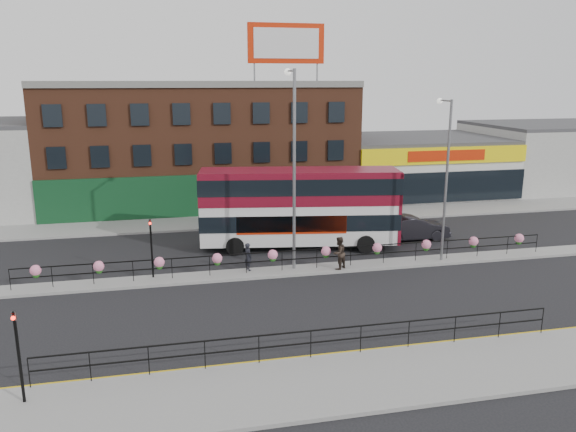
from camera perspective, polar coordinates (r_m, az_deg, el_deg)
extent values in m
plane|color=black|center=(31.65, 1.18, -5.66)|extent=(120.00, 120.00, 0.00)
cube|color=gray|center=(21.16, 9.14, -15.97)|extent=(60.00, 4.00, 0.15)
cube|color=gray|center=(42.90, -2.59, -0.37)|extent=(60.00, 4.00, 0.15)
cube|color=gray|center=(31.62, 1.18, -5.53)|extent=(60.00, 1.60, 0.15)
cube|color=gold|center=(23.08, 7.00, -13.42)|extent=(60.00, 0.10, 0.01)
cube|color=gold|center=(22.93, 7.15, -13.62)|extent=(60.00, 0.10, 0.01)
cube|color=brown|center=(49.41, -8.88, 7.15)|extent=(25.00, 12.00, 10.00)
cube|color=#3F3F42|center=(49.11, -9.10, 13.13)|extent=(25.00, 12.00, 0.30)
cube|color=#0F3A1C|center=(43.93, -8.20, 2.01)|extent=(25.00, 0.25, 3.40)
cube|color=silver|center=(54.75, 12.67, 4.97)|extent=(15.00, 12.00, 5.00)
cube|color=#3F3F42|center=(54.43, 12.81, 7.73)|extent=(15.00, 12.00, 0.30)
cube|color=yellow|center=(49.13, 15.76, 5.94)|extent=(15.00, 0.25, 1.40)
cube|color=#B92105|center=(49.02, 15.83, 5.92)|extent=(7.00, 0.10, 0.90)
cube|color=black|center=(49.54, 15.56, 2.85)|extent=(15.00, 0.25, 2.60)
cube|color=#A6A6A1|center=(62.35, 25.14, 5.50)|extent=(14.50, 12.00, 6.00)
cube|color=#3F3F42|center=(62.05, 25.43, 8.38)|extent=(14.50, 12.00, 0.30)
cube|color=#B92105|center=(45.12, -0.19, 17.14)|extent=(6.00, 0.25, 3.00)
cube|color=silver|center=(44.99, -0.15, 17.15)|extent=(5.10, 0.04, 2.25)
cylinder|color=slate|center=(44.58, -3.43, 14.33)|extent=(0.12, 0.12, 1.40)
cylinder|color=slate|center=(45.64, 2.98, 14.32)|extent=(0.12, 0.12, 1.40)
cube|color=black|center=(31.25, 1.19, -3.50)|extent=(30.00, 0.05, 0.05)
cube|color=black|center=(31.40, 1.18, -4.36)|extent=(30.00, 0.05, 0.05)
cylinder|color=black|center=(31.63, -26.42, -5.82)|extent=(0.04, 0.04, 1.10)
cylinder|color=black|center=(31.19, -22.85, -5.71)|extent=(0.04, 0.04, 1.10)
cylinder|color=black|center=(30.87, -19.18, -5.58)|extent=(0.04, 0.04, 1.10)
cylinder|color=black|center=(30.68, -15.46, -5.43)|extent=(0.04, 0.04, 1.10)
cylinder|color=black|center=(30.62, -11.71, -5.24)|extent=(0.04, 0.04, 1.10)
cylinder|color=black|center=(30.69, -7.97, -5.04)|extent=(0.04, 0.04, 1.10)
cylinder|color=black|center=(30.89, -4.25, -4.82)|extent=(0.04, 0.04, 1.10)
cylinder|color=black|center=(31.21, -0.61, -4.58)|extent=(0.04, 0.04, 1.10)
cylinder|color=black|center=(31.66, 2.95, -4.33)|extent=(0.04, 0.04, 1.10)
cylinder|color=black|center=(32.23, 6.39, -4.07)|extent=(0.04, 0.04, 1.10)
cylinder|color=black|center=(32.91, 9.69, -3.81)|extent=(0.04, 0.04, 1.10)
cylinder|color=black|center=(33.69, 12.86, -3.55)|extent=(0.04, 0.04, 1.10)
cylinder|color=black|center=(34.57, 15.86, -3.29)|extent=(0.04, 0.04, 1.10)
cylinder|color=black|center=(35.55, 18.71, -3.03)|extent=(0.04, 0.04, 1.10)
cylinder|color=black|center=(36.60, 21.40, -2.79)|extent=(0.04, 0.04, 1.10)
cylinder|color=black|center=(37.74, 23.93, -2.55)|extent=(0.04, 0.04, 1.10)
sphere|color=pink|center=(31.22, -24.27, -5.06)|extent=(0.56, 0.56, 0.56)
sphere|color=#1F5A19|center=(31.29, -24.23, -5.46)|extent=(0.36, 0.36, 0.36)
sphere|color=pink|center=(30.71, -18.67, -4.85)|extent=(0.56, 0.56, 0.56)
sphere|color=#1F5A19|center=(30.78, -18.64, -5.26)|extent=(0.36, 0.36, 0.36)
sphere|color=pink|center=(30.50, -12.95, -4.59)|extent=(0.56, 0.56, 0.56)
sphere|color=#1F5A19|center=(30.57, -12.93, -5.00)|extent=(0.36, 0.36, 0.36)
sphere|color=pink|center=(30.59, -7.21, -4.29)|extent=(0.56, 0.56, 0.56)
sphere|color=#1F5A19|center=(30.66, -7.20, -4.70)|extent=(0.36, 0.36, 0.36)
sphere|color=pink|center=(30.99, -1.57, -3.94)|extent=(0.56, 0.56, 0.56)
sphere|color=#1F5A19|center=(31.06, -1.56, -4.35)|extent=(0.36, 0.36, 0.36)
sphere|color=pink|center=(31.68, 3.88, -3.58)|extent=(0.56, 0.56, 0.56)
sphere|color=#1F5A19|center=(31.75, 3.87, -3.97)|extent=(0.36, 0.36, 0.36)
sphere|color=pink|center=(32.64, 9.04, -3.20)|extent=(0.56, 0.56, 0.56)
sphere|color=#1F5A19|center=(32.71, 9.03, -3.58)|extent=(0.36, 0.36, 0.36)
sphere|color=pink|center=(33.85, 13.87, -2.82)|extent=(0.56, 0.56, 0.56)
sphere|color=#1F5A19|center=(33.92, 13.85, -3.19)|extent=(0.36, 0.36, 0.36)
sphere|color=pink|center=(35.29, 18.33, -2.45)|extent=(0.56, 0.56, 0.56)
sphere|color=#1F5A19|center=(35.35, 18.31, -2.81)|extent=(0.36, 0.36, 0.36)
sphere|color=pink|center=(36.92, 22.42, -2.10)|extent=(0.56, 0.56, 0.56)
sphere|color=#1F5A19|center=(36.98, 22.39, -2.44)|extent=(0.36, 0.36, 0.36)
cube|color=black|center=(21.65, 2.35, -11.57)|extent=(20.00, 0.05, 0.05)
cube|color=black|center=(21.86, 2.33, -12.75)|extent=(20.00, 0.05, 0.05)
cylinder|color=black|center=(21.86, -24.83, -14.27)|extent=(0.04, 0.04, 1.10)
cylinder|color=black|center=(21.49, -19.47, -14.23)|extent=(0.04, 0.04, 1.10)
cylinder|color=black|center=(21.31, -13.97, -14.07)|extent=(0.04, 0.04, 1.10)
cylinder|color=black|center=(21.32, -8.44, -13.79)|extent=(0.04, 0.04, 1.10)
cylinder|color=black|center=(21.51, -2.97, -13.38)|extent=(0.04, 0.04, 1.10)
cylinder|color=black|center=(21.89, 2.33, -12.88)|extent=(0.04, 0.04, 1.10)
cylinder|color=black|center=(22.43, 7.40, -12.29)|extent=(0.04, 0.04, 1.10)
cylinder|color=black|center=(23.14, 12.16, -11.65)|extent=(0.04, 0.04, 1.10)
cylinder|color=black|center=(23.99, 16.60, -10.98)|extent=(0.04, 0.04, 1.10)
cylinder|color=black|center=(24.98, 20.68, -10.31)|extent=(0.04, 0.04, 1.10)
cylinder|color=black|center=(26.08, 24.43, -9.64)|extent=(0.04, 0.04, 1.10)
cube|color=silver|center=(35.40, 1.16, 0.97)|extent=(12.63, 4.76, 4.49)
cube|color=maroon|center=(35.14, 1.17, 3.02)|extent=(12.70, 4.83, 2.02)
cube|color=black|center=(35.58, 1.15, -0.26)|extent=(12.73, 4.85, 1.01)
cube|color=black|center=(35.11, 1.17, 3.29)|extent=(12.75, 4.87, 1.01)
cube|color=maroon|center=(34.97, 1.17, 4.61)|extent=(12.63, 4.76, 0.13)
cube|color=maroon|center=(36.37, 10.82, 1.07)|extent=(0.66, 2.86, 4.49)
cube|color=#B92105|center=(34.18, 0.39, -0.94)|extent=(6.65, 1.12, 1.12)
cylinder|color=black|center=(34.51, -5.40, -3.08)|extent=(1.16, 0.51, 1.12)
cylinder|color=black|center=(37.21, -5.24, -1.84)|extent=(1.16, 0.51, 1.12)
cylinder|color=black|center=(35.12, 7.91, -2.86)|extent=(1.16, 0.51, 1.12)
cylinder|color=black|center=(37.77, 7.10, -1.65)|extent=(1.16, 0.51, 1.12)
imported|color=black|center=(38.46, 12.46, -1.19)|extent=(2.14, 5.14, 1.65)
imported|color=black|center=(31.26, -4.07, -4.14)|extent=(0.84, 0.79, 1.56)
imported|color=#2C221B|center=(31.46, 5.19, -3.76)|extent=(1.57, 1.55, 1.86)
cylinder|color=slate|center=(30.38, 0.64, 4.44)|extent=(0.17, 0.17, 10.90)
cylinder|color=slate|center=(30.79, 0.31, 14.55)|extent=(0.11, 1.64, 0.11)
sphere|color=silver|center=(31.59, -0.03, 14.43)|extent=(0.39, 0.39, 0.39)
cylinder|color=slate|center=(33.28, 15.78, 3.32)|extent=(0.15, 0.15, 9.28)
cylinder|color=slate|center=(33.42, 15.73, 11.22)|extent=(0.09, 1.39, 0.09)
sphere|color=silver|center=(34.04, 15.17, 11.21)|extent=(0.33, 0.33, 0.33)
cylinder|color=black|center=(20.62, -25.65, -12.82)|extent=(0.10, 0.10, 3.20)
imported|color=black|center=(19.99, -26.13, -8.69)|extent=(0.15, 0.18, 0.90)
sphere|color=#FF190C|center=(19.95, -26.15, -9.29)|extent=(0.14, 0.14, 0.14)
cylinder|color=black|center=(30.70, -13.69, -3.24)|extent=(0.10, 0.10, 3.20)
imported|color=black|center=(30.28, -13.86, -0.35)|extent=(0.15, 0.18, 0.90)
sphere|color=#FF190C|center=(30.21, -13.84, -0.73)|extent=(0.14, 0.14, 0.14)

